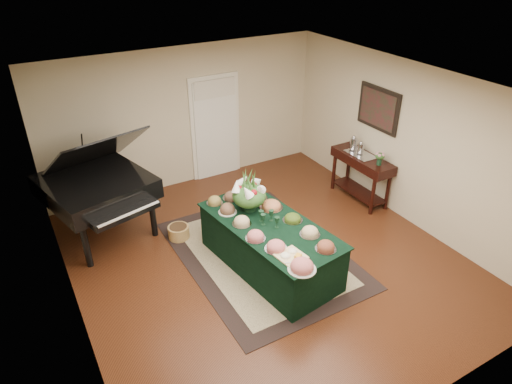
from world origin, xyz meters
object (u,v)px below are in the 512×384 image
buffet_table (269,246)px  mahogany_sideboard (362,166)px  grand_piano (97,186)px  floral_centerpiece (249,192)px

buffet_table → mahogany_sideboard: mahogany_sideboard is taller
buffet_table → grand_piano: (-1.94, 2.13, 0.53)m
grand_piano → mahogany_sideboard: grand_piano is taller
mahogany_sideboard → buffet_table: bearing=-160.3°
floral_centerpiece → mahogany_sideboard: 2.67m
buffet_table → grand_piano: grand_piano is taller
buffet_table → grand_piano: 2.93m
buffet_table → floral_centerpiece: (-0.06, 0.49, 0.70)m
buffet_table → grand_piano: size_ratio=1.15×
buffet_table → mahogany_sideboard: (2.55, 0.91, 0.30)m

